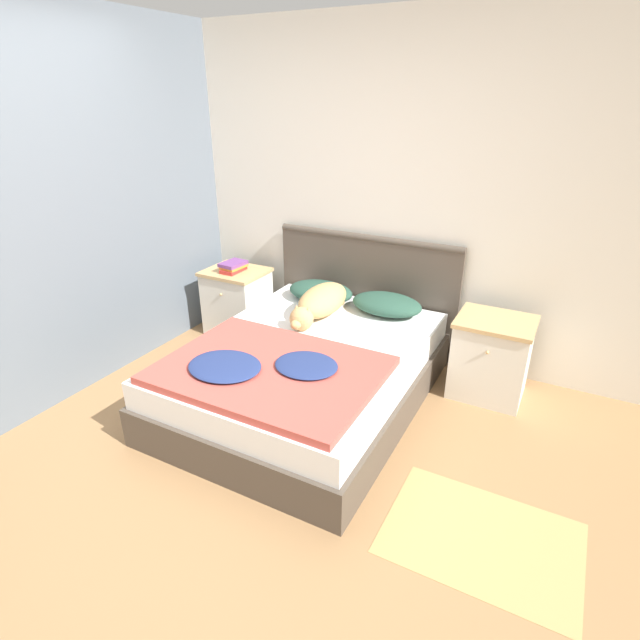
{
  "coord_description": "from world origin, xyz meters",
  "views": [
    {
      "loc": [
        1.63,
        -1.56,
        2.0
      ],
      "look_at": [
        0.14,
        1.25,
        0.55
      ],
      "focal_mm": 28.0,
      "sensor_mm": 36.0,
      "label": 1
    }
  ],
  "objects_px": {
    "pillow_left": "(321,291)",
    "book_stack": "(233,267)",
    "bed": "(307,373)",
    "nightstand_right": "(491,357)",
    "nightstand_left": "(237,301)",
    "dog": "(320,302)",
    "pillow_right": "(387,304)"
  },
  "relations": [
    {
      "from": "pillow_left",
      "to": "dog",
      "type": "height_order",
      "value": "dog"
    },
    {
      "from": "bed",
      "to": "nightstand_left",
      "type": "bearing_deg",
      "value": 147.91
    },
    {
      "from": "dog",
      "to": "book_stack",
      "type": "bearing_deg",
      "value": 168.42
    },
    {
      "from": "nightstand_right",
      "to": "dog",
      "type": "relative_size",
      "value": 0.72
    },
    {
      "from": "dog",
      "to": "book_stack",
      "type": "distance_m",
      "value": 0.98
    },
    {
      "from": "book_stack",
      "to": "pillow_left",
      "type": "bearing_deg",
      "value": 5.41
    },
    {
      "from": "dog",
      "to": "nightstand_left",
      "type": "bearing_deg",
      "value": 167.06
    },
    {
      "from": "book_stack",
      "to": "pillow_right",
      "type": "bearing_deg",
      "value": 3.18
    },
    {
      "from": "nightstand_right",
      "to": "pillow_right",
      "type": "bearing_deg",
      "value": 176.32
    },
    {
      "from": "bed",
      "to": "dog",
      "type": "height_order",
      "value": "dog"
    },
    {
      "from": "nightstand_left",
      "to": "pillow_left",
      "type": "xyz_separation_m",
      "value": [
        0.82,
        0.05,
        0.23
      ]
    },
    {
      "from": "bed",
      "to": "nightstand_right",
      "type": "bearing_deg",
      "value": 32.09
    },
    {
      "from": "nightstand_left",
      "to": "nightstand_right",
      "type": "distance_m",
      "value": 2.21
    },
    {
      "from": "nightstand_right",
      "to": "bed",
      "type": "bearing_deg",
      "value": -147.91
    },
    {
      "from": "pillow_left",
      "to": "book_stack",
      "type": "relative_size",
      "value": 2.32
    },
    {
      "from": "bed",
      "to": "pillow_right",
      "type": "relative_size",
      "value": 3.57
    },
    {
      "from": "nightstand_right",
      "to": "pillow_left",
      "type": "height_order",
      "value": "pillow_left"
    },
    {
      "from": "pillow_right",
      "to": "dog",
      "type": "relative_size",
      "value": 0.67
    },
    {
      "from": "nightstand_left",
      "to": "pillow_left",
      "type": "bearing_deg",
      "value": 3.68
    },
    {
      "from": "book_stack",
      "to": "nightstand_left",
      "type": "bearing_deg",
      "value": 96.66
    },
    {
      "from": "nightstand_left",
      "to": "nightstand_right",
      "type": "height_order",
      "value": "same"
    },
    {
      "from": "book_stack",
      "to": "bed",
      "type": "bearing_deg",
      "value": -31.23
    },
    {
      "from": "nightstand_left",
      "to": "nightstand_right",
      "type": "xyz_separation_m",
      "value": [
        2.21,
        0.0,
        0.0
      ]
    },
    {
      "from": "nightstand_left",
      "to": "bed",
      "type": "bearing_deg",
      "value": -32.09
    },
    {
      "from": "bed",
      "to": "pillow_right",
      "type": "distance_m",
      "value": 0.86
    },
    {
      "from": "pillow_right",
      "to": "dog",
      "type": "xyz_separation_m",
      "value": [
        -0.43,
        -0.27,
        0.03
      ]
    },
    {
      "from": "nightstand_right",
      "to": "pillow_left",
      "type": "xyz_separation_m",
      "value": [
        -1.4,
        0.05,
        0.23
      ]
    },
    {
      "from": "pillow_left",
      "to": "dog",
      "type": "xyz_separation_m",
      "value": [
        0.14,
        -0.27,
        0.03
      ]
    },
    {
      "from": "bed",
      "to": "pillow_right",
      "type": "height_order",
      "value": "pillow_right"
    },
    {
      "from": "dog",
      "to": "book_stack",
      "type": "height_order",
      "value": "same"
    },
    {
      "from": "pillow_right",
      "to": "dog",
      "type": "height_order",
      "value": "dog"
    },
    {
      "from": "pillow_right",
      "to": "book_stack",
      "type": "bearing_deg",
      "value": -176.82
    }
  ]
}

